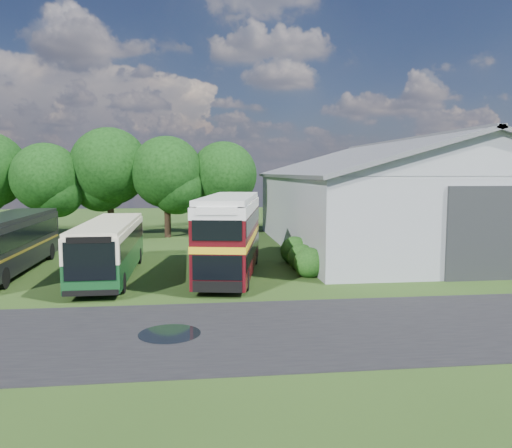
{
  "coord_description": "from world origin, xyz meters",
  "views": [
    {
      "loc": [
        -0.52,
        -20.37,
        5.71
      ],
      "look_at": [
        2.91,
        8.0,
        2.73
      ],
      "focal_mm": 35.0,
      "sensor_mm": 36.0,
      "label": 1
    }
  ],
  "objects": [
    {
      "name": "ground",
      "position": [
        0.0,
        0.0,
        0.0
      ],
      "size": [
        120.0,
        120.0,
        0.0
      ],
      "primitive_type": "plane",
      "color": "#1F3812",
      "rests_on": "ground"
    },
    {
      "name": "asphalt_road",
      "position": [
        3.0,
        -3.0,
        0.0
      ],
      "size": [
        60.0,
        8.0,
        0.02
      ],
      "primitive_type": "cube",
      "color": "black",
      "rests_on": "ground"
    },
    {
      "name": "puddle",
      "position": [
        -1.5,
        -3.0,
        0.0
      ],
      "size": [
        2.2,
        2.2,
        0.01
      ],
      "primitive_type": "cylinder",
      "color": "black",
      "rests_on": "ground"
    },
    {
      "name": "storage_shed",
      "position": [
        15.0,
        15.98,
        4.17
      ],
      "size": [
        18.8,
        24.8,
        8.15
      ],
      "color": "gray",
      "rests_on": "ground"
    },
    {
      "name": "tree_left_b",
      "position": [
        -13.0,
        23.5,
        5.25
      ],
      "size": [
        5.78,
        5.78,
        8.16
      ],
      "color": "black",
      "rests_on": "ground"
    },
    {
      "name": "tree_mid",
      "position": [
        -8.0,
        24.8,
        6.18
      ],
      "size": [
        6.8,
        6.8,
        9.6
      ],
      "color": "black",
      "rests_on": "ground"
    },
    {
      "name": "tree_right_a",
      "position": [
        -3.0,
        23.8,
        5.69
      ],
      "size": [
        6.26,
        6.26,
        8.83
      ],
      "color": "black",
      "rests_on": "ground"
    },
    {
      "name": "tree_right_b",
      "position": [
        2.0,
        24.6,
        5.44
      ],
      "size": [
        5.98,
        5.98,
        8.45
      ],
      "color": "black",
      "rests_on": "ground"
    },
    {
      "name": "shrub_front",
      "position": [
        5.6,
        6.0,
        0.0
      ],
      "size": [
        1.7,
        1.7,
        1.7
      ],
      "primitive_type": "sphere",
      "color": "#194714",
      "rests_on": "ground"
    },
    {
      "name": "shrub_mid",
      "position": [
        5.6,
        8.0,
        0.0
      ],
      "size": [
        1.6,
        1.6,
        1.6
      ],
      "primitive_type": "sphere",
      "color": "#194714",
      "rests_on": "ground"
    },
    {
      "name": "shrub_back",
      "position": [
        5.6,
        10.0,
        0.0
      ],
      "size": [
        1.8,
        1.8,
        1.8
      ],
      "primitive_type": "sphere",
      "color": "#194714",
      "rests_on": "ground"
    },
    {
      "name": "bus_green_single",
      "position": [
        -5.2,
        7.21,
        1.63
      ],
      "size": [
        2.69,
        11.1,
        3.05
      ],
      "rotation": [
        0.0,
        0.0,
        0.01
      ],
      "color": "black",
      "rests_on": "ground"
    },
    {
      "name": "bus_maroon_double",
      "position": [
        1.32,
        6.76,
        2.21
      ],
      "size": [
        4.44,
        10.61,
        4.43
      ],
      "rotation": [
        0.0,
        0.0,
        -0.18
      ],
      "color": "black",
      "rests_on": "ground"
    },
    {
      "name": "bus_dark_single",
      "position": [
        -11.19,
        9.12,
        1.74
      ],
      "size": [
        2.9,
        11.88,
        3.27
      ],
      "rotation": [
        0.0,
        0.0,
        0.01
      ],
      "color": "black",
      "rests_on": "ground"
    }
  ]
}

